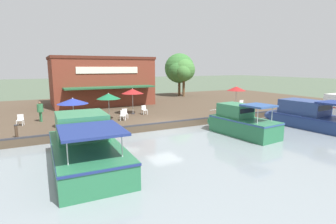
{
  "coord_description": "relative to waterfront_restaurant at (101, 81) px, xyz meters",
  "views": [
    {
      "loc": [
        18.27,
        -9.1,
        5.03
      ],
      "look_at": [
        -1.0,
        0.88,
        1.3
      ],
      "focal_mm": 28.0,
      "sensor_mm": 36.0,
      "label": 1
    }
  ],
  "objects": [
    {
      "name": "patio_umbrella_back_row",
      "position": [
        10.85,
        11.59,
        -0.6
      ],
      "size": [
        1.99,
        1.99,
        2.47
      ],
      "color": "#B7B7B7",
      "rests_on": "quay_deck"
    },
    {
      "name": "motorboat_mid_row",
      "position": [
        17.29,
        6.05,
        -2.46
      ],
      "size": [
        6.16,
        2.73,
        2.41
      ],
      "color": "#287047",
      "rests_on": "river_water"
    },
    {
      "name": "cafe_chair_far_corner_seat",
      "position": [
        10.29,
        -0.45,
        -2.33
      ],
      "size": [
        0.47,
        0.47,
        0.85
      ],
      "color": "white",
      "rests_on": "quay_deck"
    },
    {
      "name": "patio_umbrella_mid_patio_right",
      "position": [
        11.91,
        -4.89,
        -0.82
      ],
      "size": [
        2.21,
        2.21,
        2.22
      ],
      "color": "#B7B7B7",
      "rests_on": "quay_deck"
    },
    {
      "name": "motorboat_far_downstream",
      "position": [
        18.14,
        12.98,
        -2.49
      ],
      "size": [
        8.6,
        3.66,
        2.31
      ],
      "color": "navy",
      "rests_on": "river_water"
    },
    {
      "name": "person_mid_patio",
      "position": [
        8.42,
        -7.01,
        -1.75
      ],
      "size": [
        0.47,
        0.47,
        1.68
      ],
      "color": "#337547",
      "rests_on": "quay_deck"
    },
    {
      "name": "patio_umbrella_far_corner",
      "position": [
        10.3,
        -1.82,
        -0.78
      ],
      "size": [
        1.97,
        1.97,
        2.3
      ],
      "color": "#B7B7B7",
      "rests_on": "quay_deck"
    },
    {
      "name": "tree_downstream_bank",
      "position": [
        -2.3,
        12.97,
        1.11
      ],
      "size": [
        3.56,
        3.39,
        5.71
      ],
      "color": "brown",
      "rests_on": "quay_deck"
    },
    {
      "name": "cafe_chair_under_first_umbrella",
      "position": [
        11.03,
        -0.85,
        -2.33
      ],
      "size": [
        0.58,
        0.58,
        0.85
      ],
      "color": "white",
      "rests_on": "quay_deck"
    },
    {
      "name": "quay_deck",
      "position": [
        2.68,
        1.67,
        -3.1
      ],
      "size": [
        22.0,
        56.0,
        0.6
      ],
      "primitive_type": "cube",
      "color": "#4C3D2D",
      "rests_on": "ground"
    },
    {
      "name": "cafe_chair_mid_patio",
      "position": [
        9.18,
        1.83,
        -2.33
      ],
      "size": [
        0.47,
        0.47,
        0.85
      ],
      "color": "white",
      "rests_on": "quay_deck"
    },
    {
      "name": "motorboat_nearest_quay",
      "position": [
        18.15,
        -5.27,
        -2.43
      ],
      "size": [
        8.53,
        3.3,
        2.55
      ],
      "color": "#287047",
      "rests_on": "river_water"
    },
    {
      "name": "cafe_chair_back_row_seat",
      "position": [
        10.38,
        12.88,
        -2.33
      ],
      "size": [
        0.56,
        0.56,
        0.85
      ],
      "color": "white",
      "rests_on": "quay_deck"
    },
    {
      "name": "mooring_post",
      "position": [
        13.33,
        -8.55,
        -2.36
      ],
      "size": [
        0.22,
        0.22,
        0.86
      ],
      "color": "#473323",
      "rests_on": "quay_deck"
    },
    {
      "name": "cafe_chair_beside_entrance",
      "position": [
        9.3,
        -8.45,
        -2.33
      ],
      "size": [
        0.53,
        0.53,
        0.85
      ],
      "color": "white",
      "rests_on": "quay_deck"
    },
    {
      "name": "ground_plane",
      "position": [
        13.68,
        1.67,
        -3.4
      ],
      "size": [
        220.0,
        220.0,
        0.0
      ],
      "primitive_type": "plane",
      "color": "#4C5B47"
    },
    {
      "name": "waterfront_restaurant",
      "position": [
        0.0,
        0.0,
        0.0
      ],
      "size": [
        8.89,
        11.41,
        5.6
      ],
      "color": "brown",
      "rests_on": "quay_deck"
    },
    {
      "name": "quay_edge_fender",
      "position": [
        13.58,
        1.67,
        -2.75
      ],
      "size": [
        0.2,
        50.4,
        0.1
      ],
      "primitive_type": "cube",
      "color": "#2D2D33",
      "rests_on": "quay_deck"
    },
    {
      "name": "tree_behind_restaurant",
      "position": [
        -3.56,
        12.91,
        1.33
      ],
      "size": [
        4.79,
        4.57,
        6.54
      ],
      "color": "brown",
      "rests_on": "quay_deck"
    },
    {
      "name": "patio_umbrella_by_entrance",
      "position": [
        8.48,
        0.95,
        -0.63
      ],
      "size": [
        2.08,
        2.08,
        2.44
      ],
      "color": "#B7B7B7",
      "rests_on": "quay_deck"
    }
  ]
}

